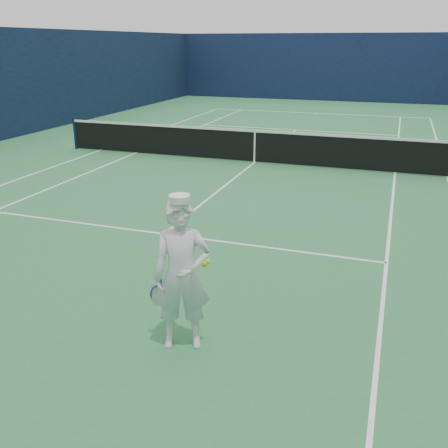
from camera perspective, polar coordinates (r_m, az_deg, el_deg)
name	(u,v)px	position (r m, az deg, el deg)	size (l,w,h in m)	color
ground	(254,163)	(15.44, 3.48, 7.01)	(80.00, 80.00, 0.00)	#2B723E
court_markings	(254,163)	(15.44, 3.48, 7.02)	(11.03, 23.83, 0.01)	white
windscreen_fence	(256,96)	(15.11, 3.65, 14.41)	(20.12, 36.12, 4.00)	#0F1837
tennis_net	(255,145)	(15.32, 3.53, 9.03)	(12.88, 0.09, 1.07)	#141E4C
tennis_player	(182,275)	(5.87, -4.84, -5.85)	(0.88, 0.66, 1.91)	white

